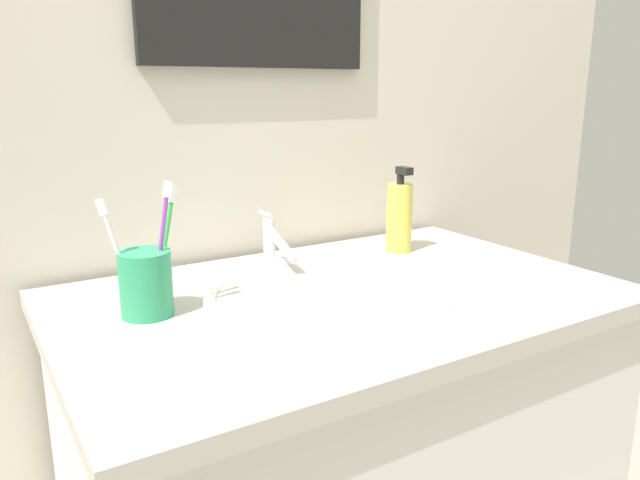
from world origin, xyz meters
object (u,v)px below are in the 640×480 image
soap_dispenser (399,216)px  toothbrush_green (166,240)px  toothbrush_purple (162,239)px  faucet (274,241)px  toothbrush_white (117,250)px  toothbrush_cup (146,283)px

soap_dispenser → toothbrush_green: bearing=-171.5°
toothbrush_purple → soap_dispenser: bearing=10.4°
faucet → soap_dispenser: (0.28, -0.05, 0.03)m
toothbrush_white → toothbrush_cup: bearing=-11.5°
toothbrush_cup → soap_dispenser: 0.59m
toothbrush_white → toothbrush_green: bearing=4.0°
toothbrush_white → soap_dispenser: 0.62m
faucet → toothbrush_purple: toothbrush_purple is taller
toothbrush_white → toothbrush_purple: 0.07m
faucet → toothbrush_green: toothbrush_green is taller
faucet → soap_dispenser: size_ratio=0.80×
faucet → toothbrush_cup: size_ratio=1.43×
faucet → soap_dispenser: bearing=-9.7°
faucet → toothbrush_purple: size_ratio=0.73×
toothbrush_cup → toothbrush_green: size_ratio=0.54×
toothbrush_white → toothbrush_purple: toothbrush_purple is taller
soap_dispenser → toothbrush_cup: bearing=-170.8°
soap_dispenser → toothbrush_white: bearing=-172.1°
toothbrush_green → soap_dispenser: 0.55m
toothbrush_cup → soap_dispenser: size_ratio=0.56×
faucet → soap_dispenser: 0.29m
toothbrush_green → toothbrush_purple: size_ratio=0.94×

